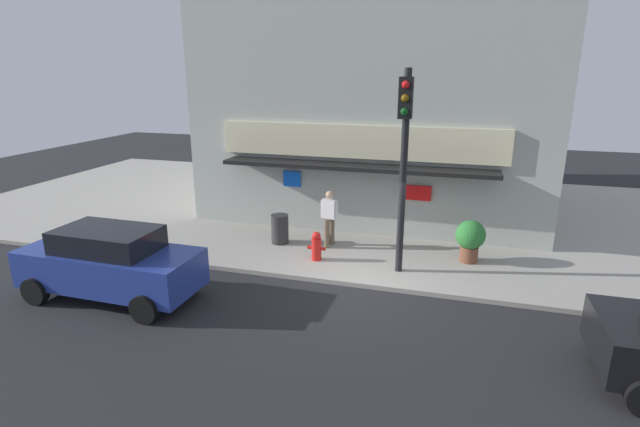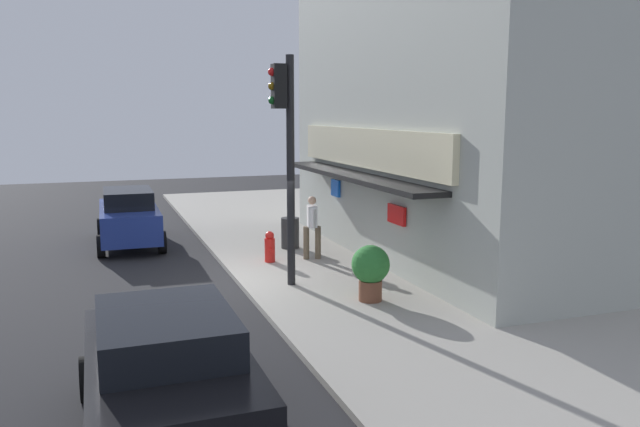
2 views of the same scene
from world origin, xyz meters
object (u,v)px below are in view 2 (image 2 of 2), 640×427
Objects in this scene: pedestrian at (312,225)px; potted_plant_by_doorway at (371,269)px; traffic_light at (286,140)px; fire_hydrant at (270,247)px; parked_car_black at (167,372)px; parked_car_blue at (129,217)px; trash_can at (290,233)px.

potted_plant_by_doorway is at bearing -1.34° from pedestrian.
pedestrian is 1.44× the size of potted_plant_by_doorway.
traffic_light is 3.68m from fire_hydrant.
pedestrian is at bearing 149.86° from parked_car_black.
fire_hydrant is at bearing -165.27° from potted_plant_by_doorway.
parked_car_blue is at bearing -153.85° from traffic_light.
potted_plant_by_doorway is (1.76, 1.28, -2.59)m from traffic_light.
parked_car_black is (8.06, -3.50, 0.33)m from fire_hydrant.
fire_hydrant is 4.18m from potted_plant_by_doorway.
pedestrian is (1.51, 0.15, 0.49)m from trash_can.
parked_car_blue reaches higher than trash_can.
pedestrian is at bearing 148.36° from traffic_light.
pedestrian reaches higher than potted_plant_by_doorway.
parked_car_blue is (-12.07, 0.19, 0.04)m from parked_car_black.
parked_car_black is 0.94× the size of parked_car_blue.
trash_can is 0.21× the size of parked_car_blue.
traffic_light is at bearing 26.15° from parked_car_blue.
trash_can is at bearing 154.70° from parked_car_black.
trash_can is 1.59m from pedestrian.
potted_plant_by_doorway is 0.30× the size of parked_car_black.
pedestrian is 3.99m from potted_plant_by_doorway.
traffic_light reaches higher than parked_car_blue.
traffic_light is 3.52m from pedestrian.
parked_car_blue is (-4.01, -3.31, 0.36)m from fire_hydrant.
trash_can is 0.75× the size of potted_plant_by_doorway.
parked_car_black is at bearing -30.14° from pedestrian.
potted_plant_by_doorway is at bearing 131.45° from parked_car_black.
potted_plant_by_doorway is 6.08m from parked_car_black.
parked_car_blue is at bearing 179.10° from parked_car_black.
potted_plant_by_doorway is at bearing 14.73° from fire_hydrant.
traffic_light is 7.12m from parked_car_black.
parked_car_blue is (-8.04, -4.37, 0.07)m from potted_plant_by_doorway.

